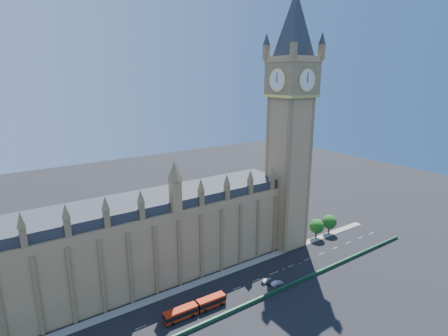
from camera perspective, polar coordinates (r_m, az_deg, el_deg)
ground at (r=115.44m, az=0.43°, el=-19.64°), size 400.00×400.00×0.00m
palace_westminster at (r=116.44m, az=-16.44°, el=-12.06°), size 120.00×20.00×28.00m
elizabeth_tower at (r=131.07m, az=10.87°, el=9.80°), size 20.59×20.59×105.00m
bridge_parapet at (r=109.17m, az=3.32°, el=-21.54°), size 160.00×0.60×1.20m
kerb_north at (r=122.05m, az=-2.23°, el=-17.52°), size 160.00×3.00×0.16m
tree_east_near at (r=150.71m, az=14.92°, el=-9.09°), size 6.00×6.00×8.50m
tree_east_far at (r=156.47m, az=16.87°, el=-8.33°), size 6.00×6.00×8.50m
red_bus at (r=106.70m, az=-4.69°, el=-21.81°), size 19.00×3.48×3.22m
car_grey at (r=120.28m, az=8.00°, el=-17.81°), size 4.57×2.11×1.52m
car_silver at (r=119.64m, az=8.64°, el=-18.06°), size 4.30×1.69×1.40m
car_white at (r=120.61m, az=7.07°, el=-17.73°), size 4.53×1.85×1.31m
cone_a at (r=124.48m, az=7.56°, el=-16.82°), size 0.47×0.47×0.64m
cone_b at (r=132.25m, az=12.39°, el=-15.02°), size 0.53×0.53×0.67m
cone_c at (r=121.66m, az=6.48°, el=-17.56°), size 0.56×0.56×0.76m
cone_d at (r=127.79m, az=9.68°, el=-15.99°), size 0.59×0.59×0.71m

